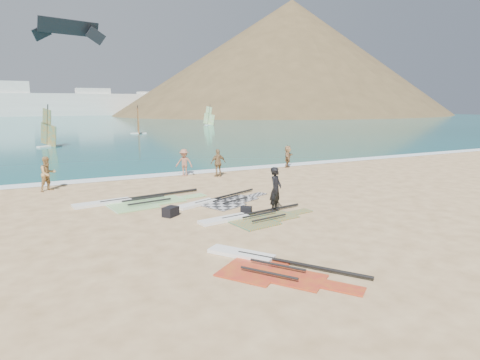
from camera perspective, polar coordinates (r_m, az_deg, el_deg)
name	(u,v)px	position (r m, az deg, el deg)	size (l,w,h in m)	color
ground	(289,222)	(15.91, 7.02, -5.93)	(300.00, 300.00, 0.00)	#E0B883
sea	(69,117)	(145.02, -23.14, 8.20)	(300.00, 240.00, 0.06)	#0B5050
surf_line	(187,173)	(26.77, -7.52, 0.94)	(300.00, 1.20, 0.04)	white
far_town	(16,103)	(162.86, -29.24, 9.49)	(160.00, 8.00, 12.00)	white
headland_main	(290,114)	(170.62, 7.07, 9.25)	(143.00, 143.00, 45.00)	brown
headland_minor	(340,113)	(199.57, 14.02, 9.24)	(70.00, 70.00, 28.00)	brown
rig_grey	(218,202)	(18.74, -3.08, -3.13)	(5.10, 3.14, 0.20)	#252527
rig_green	(133,202)	(19.37, -14.99, -3.02)	(6.27, 2.84, 0.20)	#45BB1A
rig_orange	(250,218)	(16.10, 1.47, -5.46)	(5.07, 2.31, 0.20)	orange
rig_red	(265,265)	(11.67, 3.52, -11.98)	(3.67, 4.69, 0.19)	red
gear_bag_near	(171,212)	(16.75, -9.85, -4.45)	(0.62, 0.45, 0.39)	black
gear_bag_far	(246,210)	(16.99, 0.89, -4.27)	(0.46, 0.32, 0.28)	black
person_wetsuit	(276,190)	(17.06, 5.10, -1.38)	(0.71, 0.46, 1.94)	black
beachgoer_left	(48,174)	(23.45, -25.67, 0.81)	(0.89, 0.69, 1.83)	tan
beachgoer_mid	(184,163)	(25.74, -7.95, 2.48)	(1.12, 0.64, 1.73)	#9B654F
beachgoer_back	(218,163)	(25.27, -3.13, 2.44)	(1.03, 0.43, 1.76)	#957248
beachgoer_right	(288,156)	(29.12, 6.80, 3.34)	(1.48, 0.47, 1.59)	#AB8156
windsurfer_left	(48,135)	(46.92, -25.59, 5.82)	(2.50, 2.64, 4.52)	white
windsurfer_centre	(138,125)	(63.05, -14.28, 7.53)	(2.42, 2.87, 4.31)	white
windsurfer_right	(209,119)	(85.55, -4.44, 8.63)	(2.37, 2.47, 4.36)	white
kitesurf_kite	(69,29)	(48.12, -23.14, 19.12)	(7.10, 2.44, 2.39)	black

